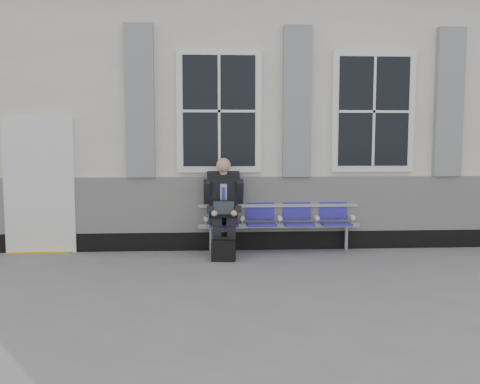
{
  "coord_description": "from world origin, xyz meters",
  "views": [
    {
      "loc": [
        -2.32,
        -7.16,
        1.81
      ],
      "look_at": [
        -1.85,
        0.9,
        1.01
      ],
      "focal_mm": 40.0,
      "sensor_mm": 36.0,
      "label": 1
    }
  ],
  "objects": [
    {
      "name": "ground",
      "position": [
        0.0,
        0.0,
        0.0
      ],
      "size": [
        70.0,
        70.0,
        0.0
      ],
      "primitive_type": "plane",
      "color": "slate",
      "rests_on": "ground"
    },
    {
      "name": "businessman",
      "position": [
        -2.09,
        1.18,
        0.81
      ],
      "size": [
        0.62,
        0.84,
        1.52
      ],
      "color": "black",
      "rests_on": "ground"
    },
    {
      "name": "station_building",
      "position": [
        -0.02,
        3.47,
        2.22
      ],
      "size": [
        14.4,
        4.4,
        4.49
      ],
      "color": "silver",
      "rests_on": "ground"
    },
    {
      "name": "bench",
      "position": [
        -1.19,
        1.32,
        0.55
      ],
      "size": [
        2.6,
        0.47,
        0.91
      ],
      "color": "#9EA0A3",
      "rests_on": "ground"
    },
    {
      "name": "briefcase",
      "position": [
        -2.11,
        0.65,
        0.17
      ],
      "size": [
        0.37,
        0.19,
        0.36
      ],
      "color": "black",
      "rests_on": "ground"
    }
  ]
}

